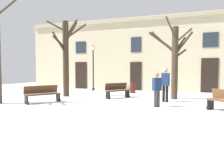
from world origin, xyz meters
TOP-DOWN VIEW (x-y plane):
  - ground_plane at (0.00, 0.00)m, footprint 32.79×32.79m
  - building_facade at (0.00, 8.01)m, footprint 20.49×0.60m
  - tree_center at (3.27, 3.15)m, footprint 2.51×2.10m
  - tree_right_of_center at (-3.34, 2.16)m, footprint 2.74×1.10m
  - streetlamp at (-3.44, 6.51)m, footprint 0.30×0.30m
  - litter_bin at (0.18, 5.54)m, footprint 0.43×0.43m
  - bench_near_center_tree at (-3.04, -0.65)m, footprint 1.38×1.79m
  - bench_near_lamp at (0.03, 2.40)m, footprint 1.31×1.50m
  - person_strolling at (2.93, 1.71)m, footprint 0.42×0.31m
  - person_near_bench at (2.74, -0.01)m, footprint 0.42×0.43m

SIDE VIEW (x-z plane):
  - ground_plane at x=0.00m, z-range 0.00..0.00m
  - bench_near_center_tree at x=-3.04m, z-range 0.01..0.90m
  - litter_bin at x=0.18m, z-range 0.00..0.91m
  - bench_near_lamp at x=0.03m, z-range 0.01..0.92m
  - person_near_bench at x=2.74m, z-range 0.08..1.65m
  - person_strolling at x=2.93m, z-range 0.11..1.91m
  - streetlamp at x=-3.44m, z-range 0.42..4.18m
  - tree_center at x=3.27m, z-range 0.06..4.61m
  - tree_right_of_center at x=-3.34m, z-range 0.22..5.09m
  - building_facade at x=0.00m, z-range 0.06..6.12m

